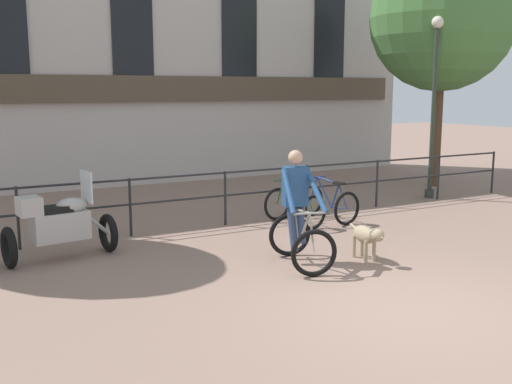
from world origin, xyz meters
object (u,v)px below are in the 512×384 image
Objects in this scene: parked_motorcycle at (59,224)px; parked_bicycle_near_lamp at (295,207)px; parked_bicycle_mid_left at (328,203)px; street_lamp at (434,98)px; dog at (367,236)px; cyclist_with_bike at (298,214)px.

parked_motorcycle is 1.44× the size of parked_bicycle_near_lamp.
parked_bicycle_near_lamp is 1.01× the size of parked_bicycle_mid_left.
parked_bicycle_near_lamp is (4.44, 0.28, -0.20)m from parked_motorcycle.
parked_motorcycle is 1.45× the size of parked_bicycle_mid_left.
street_lamp reaches higher than parked_bicycle_near_lamp.
dog is at bearing -143.77° from street_lamp.
parked_bicycle_near_lamp and parked_bicycle_mid_left have the same top height.
cyclist_with_bike is 3.09m from parked_bicycle_mid_left.
cyclist_with_bike is 6.78m from street_lamp.
parked_bicycle_mid_left is at bearing 171.36° from parked_bicycle_near_lamp.
dog is 2.84m from parked_bicycle_mid_left.
dog is (0.99, -0.40, -0.38)m from cyclist_with_bike.
parked_motorcycle is at bearing 157.30° from dog.
parked_bicycle_mid_left is at bearing -165.85° from street_lamp.
parked_motorcycle is (-4.10, 2.32, 0.18)m from dog.
cyclist_with_bike is 3.66m from parked_motorcycle.
street_lamp is at bearing -89.99° from parked_motorcycle.
cyclist_with_bike reaches higher than parked_motorcycle.
parked_motorcycle is 9.16m from street_lamp.
parked_bicycle_near_lamp is 0.28× the size of street_lamp.
cyclist_with_bike is at bearing -129.40° from parked_motorcycle.
street_lamp is (8.90, 1.20, 1.83)m from parked_motorcycle.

